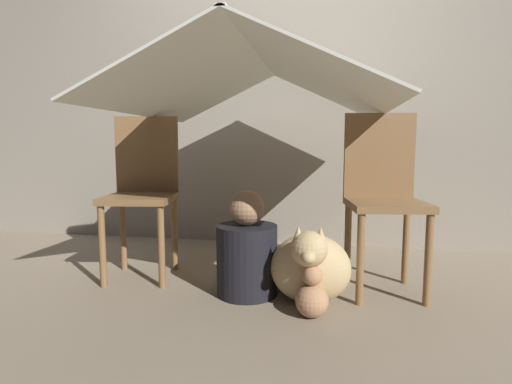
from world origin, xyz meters
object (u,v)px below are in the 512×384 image
(person_front, at_px, (247,252))
(dog, at_px, (310,266))
(chair_right, at_px, (383,192))
(chair_left, at_px, (143,188))

(person_front, xyz_separation_m, dog, (0.32, -0.07, -0.03))
(chair_right, height_order, person_front, chair_right)
(chair_left, bearing_deg, chair_right, -9.30)
(chair_left, xyz_separation_m, person_front, (0.66, -0.21, -0.30))
(dog, bearing_deg, chair_left, 164.01)
(chair_right, distance_m, dog, 0.56)
(chair_left, distance_m, person_front, 0.75)
(dog, bearing_deg, person_front, 167.10)
(chair_right, height_order, dog, chair_right)
(person_front, distance_m, dog, 0.33)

